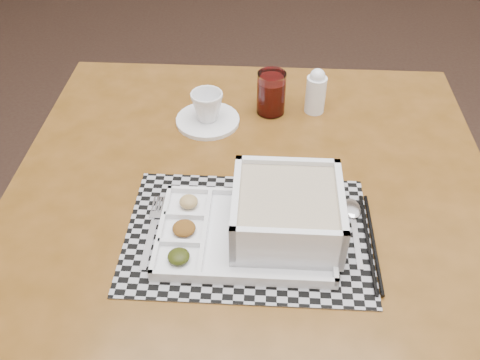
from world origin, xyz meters
The scene contains 11 objects.
floor centered at (0.00, 0.00, 0.00)m, with size 5.00×5.00×0.00m, color black.
dining_table centered at (-0.66, -0.44, 0.67)m, with size 1.02×1.02×0.75m.
placemat centered at (-0.67, -0.56, 0.75)m, with size 0.45×0.32×0.00m, color #98979E.
serving_tray centered at (-0.62, -0.56, 0.79)m, with size 0.34×0.23×0.10m.
fork centered at (-0.85, -0.56, 0.75)m, with size 0.02×0.19×0.00m.
spoon centered at (-0.47, -0.51, 0.75)m, with size 0.04×0.18×0.01m.
chopsticks centered at (-0.44, -0.58, 0.75)m, with size 0.02×0.24×0.01m.
saucer centered at (-0.77, -0.20, 0.75)m, with size 0.15×0.15×0.01m, color white.
cup centered at (-0.77, -0.20, 0.79)m, with size 0.08×0.08×0.07m, color white.
juice_glass centered at (-0.62, -0.16, 0.80)m, with size 0.07×0.07×0.10m.
creamer_bottle centered at (-0.51, -0.15, 0.80)m, with size 0.05×0.05×0.11m.
Camera 1 is at (-0.66, -1.24, 1.48)m, focal length 40.00 mm.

